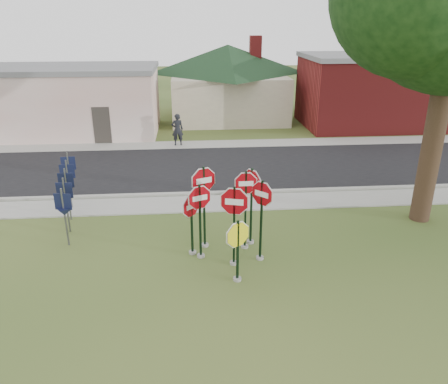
{
  "coord_description": "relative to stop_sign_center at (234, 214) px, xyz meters",
  "views": [
    {
      "loc": [
        -0.95,
        -10.58,
        6.95
      ],
      "look_at": [
        0.08,
        2.0,
        1.91
      ],
      "focal_mm": 35.0,
      "sensor_mm": 36.0,
      "label": 1
    }
  ],
  "objects": [
    {
      "name": "stop_sign_right",
      "position": [
        0.84,
        0.23,
        0.02
      ],
      "size": [
        0.73,
        0.76,
        2.7
      ],
      "color": "gray",
      "rests_on": "ground"
    },
    {
      "name": "stop_sign_far_left",
      "position": [
        -1.24,
        0.75,
        -0.39
      ],
      "size": [
        0.69,
        0.74,
        2.15
      ],
      "color": "gray",
      "rests_on": "ground"
    },
    {
      "name": "ground",
      "position": [
        -0.29,
        -0.86,
        -1.66
      ],
      "size": [
        120.0,
        120.0,
        0.0
      ],
      "primitive_type": "plane",
      "color": "#344F1D",
      "rests_on": "ground"
    },
    {
      "name": "stop_sign_far_right",
      "position": [
        0.69,
        1.29,
        0.07
      ],
      "size": [
        0.64,
        0.97,
        2.73
      ],
      "color": "gray",
      "rests_on": "ground"
    },
    {
      "name": "building_stucco",
      "position": [
        -9.29,
        17.13,
        0.49
      ],
      "size": [
        12.2,
        6.2,
        4.2
      ],
      "color": "silver",
      "rests_on": "ground"
    },
    {
      "name": "stop_sign_back_right",
      "position": [
        0.46,
        0.99,
        0.02
      ],
      "size": [
        0.98,
        0.24,
        2.73
      ],
      "color": "gray",
      "rests_on": "ground"
    },
    {
      "name": "road",
      "position": [
        -0.29,
        9.14,
        -1.64
      ],
      "size": [
        60.0,
        7.0,
        0.04
      ],
      "primitive_type": "cube",
      "color": "black",
      "rests_on": "ground"
    },
    {
      "name": "pedestrian",
      "position": [
        -1.89,
        13.37,
        -0.68
      ],
      "size": [
        0.72,
        0.52,
        1.83
      ],
      "primitive_type": "imported",
      "rotation": [
        0.0,
        0.0,
        3.27
      ],
      "color": "black",
      "rests_on": "sidewalk_far"
    },
    {
      "name": "curb",
      "position": [
        -0.29,
        5.64,
        -1.59
      ],
      "size": [
        60.0,
        0.2,
        0.14
      ],
      "primitive_type": "cube",
      "color": "gray",
      "rests_on": "ground"
    },
    {
      "name": "sidewalk_near",
      "position": [
        -0.29,
        4.64,
        -1.63
      ],
      "size": [
        60.0,
        1.6,
        0.06
      ],
      "primitive_type": "cube",
      "color": "gray",
      "rests_on": "ground"
    },
    {
      "name": "stop_sign_left",
      "position": [
        -0.98,
        0.51,
        -0.12
      ],
      "size": [
        0.95,
        0.42,
        2.51
      ],
      "color": "gray",
      "rests_on": "ground"
    },
    {
      "name": "sidewalk_far",
      "position": [
        -0.29,
        13.44,
        -1.63
      ],
      "size": [
        60.0,
        1.6,
        0.06
      ],
      "primitive_type": "cube",
      "color": "gray",
      "rests_on": "ground"
    },
    {
      "name": "stop_sign_yellow",
      "position": [
        0.01,
        -0.88,
        -0.51
      ],
      "size": [
        0.92,
        0.53,
        1.98
      ],
      "color": "gray",
      "rests_on": "ground"
    },
    {
      "name": "route_sign_row",
      "position": [
        -5.69,
        3.64,
        -0.44
      ],
      "size": [
        1.43,
        4.63,
        2.0
      ],
      "color": "#59595E",
      "rests_on": "ground"
    },
    {
      "name": "building_brick",
      "position": [
        11.71,
        17.64,
        0.74
      ],
      "size": [
        10.2,
        6.2,
        4.75
      ],
      "color": "maroon",
      "rests_on": "ground"
    },
    {
      "name": "stop_sign_back_left",
      "position": [
        -0.83,
        1.2,
        0.16
      ],
      "size": [
        1.04,
        0.46,
        2.86
      ],
      "color": "gray",
      "rests_on": "ground"
    },
    {
      "name": "building_house",
      "position": [
        1.71,
        21.14,
        1.99
      ],
      "size": [
        11.6,
        11.6,
        6.2
      ],
      "color": "beige",
      "rests_on": "ground"
    },
    {
      "name": "stop_sign_center",
      "position": [
        0.0,
        0.0,
        0.0
      ],
      "size": [
        1.12,
        0.31,
        2.64
      ],
      "color": "gray",
      "rests_on": "ground"
    }
  ]
}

